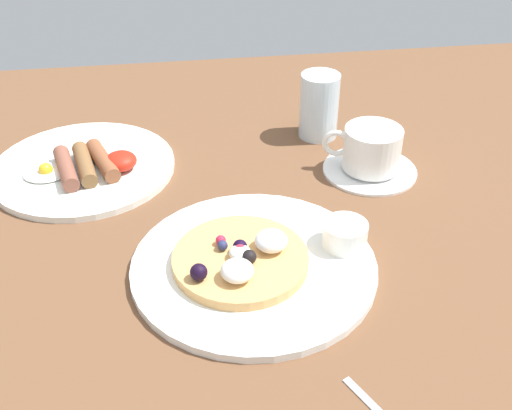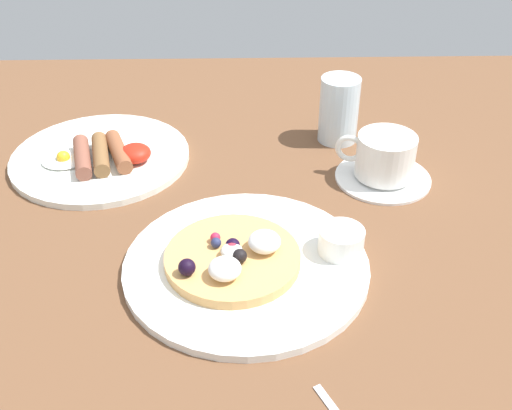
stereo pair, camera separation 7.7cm
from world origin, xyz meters
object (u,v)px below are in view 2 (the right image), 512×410
Objects in this scene: syrup_ramekin at (341,240)px; coffee_cup at (385,155)px; breakfast_plate at (101,157)px; pancake_plate at (246,265)px; water_glass at (339,110)px; coffee_saucer at (383,177)px.

syrup_ramekin is 19.64cm from coffee_cup.
syrup_ramekin is 41.09cm from breakfast_plate.
pancake_plate is 2.80× the size of water_glass.
water_glass reaches higher than syrup_ramekin.
breakfast_plate is at bearing 144.24° from syrup_ramekin.
coffee_saucer is at bearing 44.16° from pancake_plate.
pancake_plate is 35.21cm from water_glass.
water_glass is (-5.16, 12.09, 4.80)cm from coffee_saucer.
coffee_cup is 13.10cm from water_glass.
syrup_ramekin is 0.40× the size of coffee_saucer.
coffee_cup reaches higher than pancake_plate.
coffee_cup is at bearing 64.45° from syrup_ramekin.
breakfast_plate is (-33.30, 23.98, -2.14)cm from syrup_ramekin.
pancake_plate is at bearing -115.25° from water_glass.
breakfast_plate is at bearing -171.12° from water_glass.
water_glass is at bearing 64.75° from pancake_plate.
syrup_ramekin reaches higher than breakfast_plate.
syrup_ramekin is 0.49× the size of coffee_cup.
syrup_ramekin is at bearing -96.61° from water_glass.
syrup_ramekin reaches higher than pancake_plate.
coffee_cup reaches higher than breakfast_plate.
pancake_plate is 2.12× the size of coffee_saucer.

